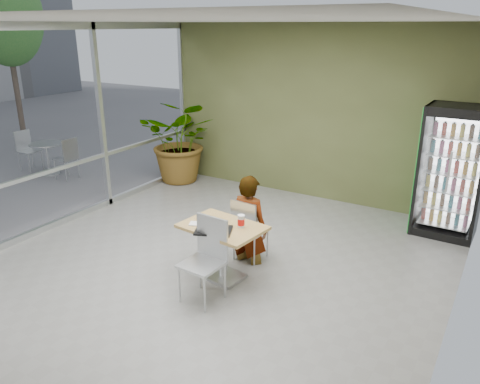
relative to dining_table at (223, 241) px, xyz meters
The scene contains 13 objects.
ground 0.61m from the dining_table, behind, with size 7.00×7.00×0.00m, color gray.
room_envelope 1.10m from the dining_table, behind, with size 6.00×7.00×3.20m, color beige, non-canonical shape.
storefront_frame 3.46m from the dining_table, behind, with size 0.10×7.00×3.20m, color #B8BBBE, non-canonical shape.
dining_table is the anchor object (origin of this frame).
chair_far 0.58m from the dining_table, 87.23° to the left, with size 0.43×0.44×0.91m.
chair_near 0.48m from the dining_table, 80.09° to the right, with size 0.48×0.49×1.02m.
seated_woman 0.63m from the dining_table, 86.82° to the left, with size 0.57×0.37×1.55m, color black.
pizza_plate 0.25m from the dining_table, behind, with size 0.27×0.21×0.03m.
soda_cup 0.38m from the dining_table, 19.27° to the left, with size 0.09×0.09×0.16m.
napkin_stack 0.42m from the dining_table, 155.44° to the right, with size 0.13×0.13×0.02m, color silver.
cafeteria_tray 0.31m from the dining_table, 90.06° to the right, with size 0.44×0.32×0.03m, color black.
beverage_fridge 3.78m from the dining_table, 53.05° to the left, with size 0.95×0.74×2.04m.
potted_plant 4.22m from the dining_table, 134.50° to the left, with size 1.57×1.36×1.74m, color #2A692B.
Camera 1 is at (3.27, -4.58, 3.16)m, focal length 35.00 mm.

